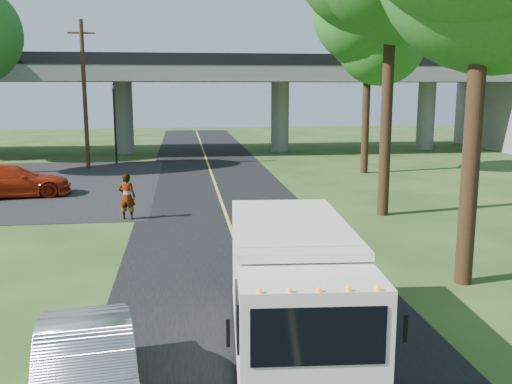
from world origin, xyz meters
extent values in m
plane|color=#213D15|center=(0.00, 0.00, 0.00)|extent=(120.00, 120.00, 0.00)
cube|color=black|center=(0.00, 10.00, 0.01)|extent=(7.00, 90.00, 0.02)
cube|color=black|center=(-11.00, 18.00, 0.01)|extent=(16.00, 18.00, 0.01)
cube|color=gold|center=(0.00, 10.00, 0.03)|extent=(0.12, 90.00, 0.01)
cube|color=slate|center=(0.00, 32.00, 6.00)|extent=(50.00, 9.00, 1.20)
cube|color=black|center=(0.00, 27.60, 6.90)|extent=(50.00, 0.25, 0.80)
cube|color=black|center=(0.00, 36.40, 6.90)|extent=(50.00, 0.25, 0.80)
cube|color=slate|center=(25.00, 32.00, 3.00)|extent=(4.00, 10.00, 6.00)
cylinder|color=slate|center=(-6.00, 32.00, 2.70)|extent=(1.40, 1.40, 5.40)
cylinder|color=slate|center=(6.00, 32.00, 2.70)|extent=(1.40, 1.40, 5.40)
cylinder|color=slate|center=(18.00, 32.00, 2.70)|extent=(1.40, 1.40, 5.40)
cylinder|color=black|center=(-6.00, 26.00, 2.60)|extent=(0.14, 0.14, 5.20)
imported|color=black|center=(-6.00, 26.00, 4.60)|extent=(0.18, 0.22, 1.10)
cylinder|color=#472D19|center=(-7.50, 24.00, 4.50)|extent=(0.26, 0.26, 9.00)
cube|color=#472D19|center=(-7.50, 24.00, 8.20)|extent=(1.60, 0.10, 0.10)
cylinder|color=#382314|center=(5.50, 1.00, 3.50)|extent=(0.44, 0.44, 7.00)
cylinder|color=#382314|center=(6.20, 9.00, 3.85)|extent=(0.44, 0.44, 7.70)
cylinder|color=#382314|center=(9.00, 20.00, 3.32)|extent=(0.44, 0.44, 6.65)
sphere|color=#1E681B|center=(9.00, 20.00, 8.20)|extent=(5.58, 5.58, 5.58)
sphere|color=#1E681B|center=(9.50, 19.60, 8.50)|extent=(4.96, 4.96, 4.96)
cube|color=silver|center=(0.36, -1.73, 1.49)|extent=(2.40, 4.05, 2.00)
cube|color=silver|center=(0.17, -4.47, 1.40)|extent=(2.24, 1.74, 1.82)
cube|color=black|center=(0.11, -5.25, 1.69)|extent=(1.86, 0.20, 0.84)
cube|color=silver|center=(0.34, -2.08, 0.27)|extent=(2.49, 5.28, 0.16)
cylinder|color=black|center=(-0.46, -0.52, 0.40)|extent=(0.30, 0.81, 0.80)
cylinder|color=black|center=(1.35, -0.64, 0.40)|extent=(0.30, 0.81, 0.80)
imported|color=#A5240A|center=(-9.48, 14.83, 0.75)|extent=(5.43, 2.93, 1.49)
imported|color=gray|center=(-3.20, -4.02, 0.70)|extent=(2.13, 4.41, 1.39)
imported|color=gray|center=(-3.80, 9.46, 0.90)|extent=(0.73, 0.55, 1.79)
camera|label=1|loc=(-1.66, -12.34, 5.02)|focal=40.00mm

